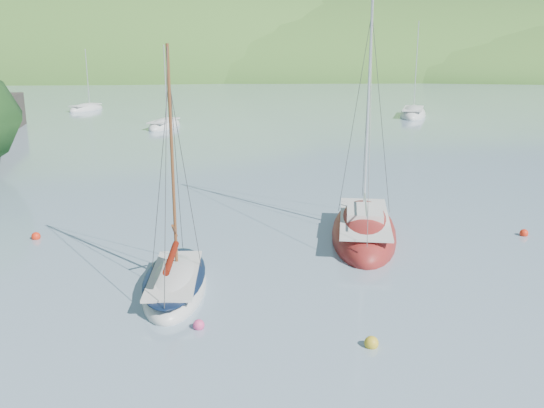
{
  "coord_description": "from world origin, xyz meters",
  "views": [
    {
      "loc": [
        0.35,
        -16.27,
        9.14
      ],
      "look_at": [
        0.48,
        8.0,
        2.54
      ],
      "focal_mm": 40.0,
      "sensor_mm": 36.0,
      "label": 1
    }
  ],
  "objects_px": {
    "daysailer_white": "(175,284)",
    "distant_sloop_a": "(164,126)",
    "distant_sloop_b": "(413,115)",
    "sloop_red": "(364,233)",
    "distant_sloop_c": "(86,109)"
  },
  "relations": [
    {
      "from": "daysailer_white",
      "to": "distant_sloop_a",
      "type": "height_order",
      "value": "daysailer_white"
    },
    {
      "from": "distant_sloop_b",
      "to": "distant_sloop_a",
      "type": "bearing_deg",
      "value": -145.75
    },
    {
      "from": "sloop_red",
      "to": "distant_sloop_a",
      "type": "distance_m",
      "value": 40.72
    },
    {
      "from": "distant_sloop_a",
      "to": "distant_sloop_c",
      "type": "distance_m",
      "value": 21.17
    },
    {
      "from": "distant_sloop_a",
      "to": "distant_sloop_c",
      "type": "height_order",
      "value": "distant_sloop_a"
    },
    {
      "from": "daysailer_white",
      "to": "distant_sloop_c",
      "type": "relative_size",
      "value": 1.12
    },
    {
      "from": "distant_sloop_b",
      "to": "distant_sloop_c",
      "type": "bearing_deg",
      "value": -173.41
    },
    {
      "from": "daysailer_white",
      "to": "distant_sloop_b",
      "type": "distance_m",
      "value": 57.49
    },
    {
      "from": "sloop_red",
      "to": "distant_sloop_a",
      "type": "xyz_separation_m",
      "value": [
        -15.77,
        37.55,
        -0.07
      ]
    },
    {
      "from": "daysailer_white",
      "to": "distant_sloop_b",
      "type": "height_order",
      "value": "distant_sloop_b"
    },
    {
      "from": "daysailer_white",
      "to": "sloop_red",
      "type": "bearing_deg",
      "value": 35.5
    },
    {
      "from": "distant_sloop_c",
      "to": "distant_sloop_a",
      "type": "bearing_deg",
      "value": -27.28
    },
    {
      "from": "sloop_red",
      "to": "distant_sloop_c",
      "type": "distance_m",
      "value": 61.36
    },
    {
      "from": "distant_sloop_c",
      "to": "distant_sloop_b",
      "type": "bearing_deg",
      "value": 14.77
    },
    {
      "from": "distant_sloop_a",
      "to": "distant_sloop_b",
      "type": "height_order",
      "value": "distant_sloop_b"
    }
  ]
}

